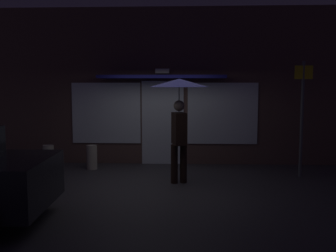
# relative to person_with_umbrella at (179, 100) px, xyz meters

# --- Properties ---
(ground_plane) EXTENTS (18.00, 18.00, 0.00)m
(ground_plane) POSITION_rel_person_with_umbrella_xyz_m (-0.47, -0.18, -1.77)
(ground_plane) COLOR #38353A
(building_facade) EXTENTS (10.88, 1.00, 4.10)m
(building_facade) POSITION_rel_person_with_umbrella_xyz_m (-0.47, 2.16, 0.26)
(building_facade) COLOR brown
(building_facade) RESTS_ON ground
(person_with_umbrella) EXTENTS (1.25, 1.25, 2.22)m
(person_with_umbrella) POSITION_rel_person_with_umbrella_xyz_m (0.00, 0.00, 0.00)
(person_with_umbrella) COLOR black
(person_with_umbrella) RESTS_ON ground
(street_sign_post) EXTENTS (0.40, 0.07, 2.62)m
(street_sign_post) POSITION_rel_person_with_umbrella_xyz_m (2.77, 0.71, -0.29)
(street_sign_post) COLOR #595B60
(street_sign_post) RESTS_ON ground
(sidewalk_bollard) EXTENTS (0.26, 0.26, 0.60)m
(sidewalk_bollard) POSITION_rel_person_with_umbrella_xyz_m (-2.19, 1.26, -1.47)
(sidewalk_bollard) COLOR #B2A899
(sidewalk_bollard) RESTS_ON ground
(sidewalk_bollard_2) EXTENTS (0.26, 0.26, 0.61)m
(sidewalk_bollard_2) POSITION_rel_person_with_umbrella_xyz_m (-3.26, 1.16, -1.47)
(sidewalk_bollard_2) COLOR #B2A899
(sidewalk_bollard_2) RESTS_ON ground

